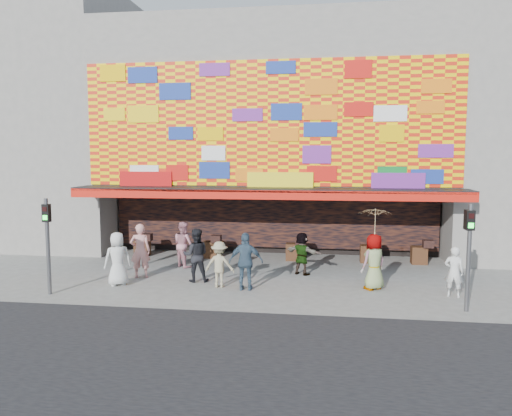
# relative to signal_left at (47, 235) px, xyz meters

# --- Properties ---
(ground) EXTENTS (90.00, 90.00, 0.00)m
(ground) POSITION_rel_signal_left_xyz_m (6.20, 1.50, -1.86)
(ground) COLOR slate
(ground) RESTS_ON ground
(road_strip) EXTENTS (30.00, 8.00, 0.02)m
(road_strip) POSITION_rel_signal_left_xyz_m (6.20, -5.00, -1.85)
(road_strip) COLOR black
(road_strip) RESTS_ON ground
(shop_building) EXTENTS (15.20, 9.40, 10.00)m
(shop_building) POSITION_rel_signal_left_xyz_m (6.20, 9.68, 3.37)
(shop_building) COLOR gray
(shop_building) RESTS_ON ground
(neighbor_left) EXTENTS (11.00, 8.00, 12.00)m
(neighbor_left) POSITION_rel_signal_left_xyz_m (-6.80, 9.50, 4.14)
(neighbor_left) COLOR gray
(neighbor_left) RESTS_ON ground
(signal_left) EXTENTS (0.22, 0.20, 3.00)m
(signal_left) POSITION_rel_signal_left_xyz_m (0.00, 0.00, 0.00)
(signal_left) COLOR #59595B
(signal_left) RESTS_ON ground
(signal_right) EXTENTS (0.22, 0.20, 3.00)m
(signal_right) POSITION_rel_signal_left_xyz_m (12.40, 0.00, 0.00)
(signal_right) COLOR #59595B
(signal_right) RESTS_ON ground
(ped_a) EXTENTS (1.04, 0.96, 1.79)m
(ped_a) POSITION_rel_signal_left_xyz_m (1.68, 1.30, -0.96)
(ped_a) COLOR silver
(ped_a) RESTS_ON ground
(ped_b) EXTENTS (0.80, 0.63, 1.93)m
(ped_b) POSITION_rel_signal_left_xyz_m (2.04, 2.41, -0.90)
(ped_b) COLOR tan
(ped_b) RESTS_ON ground
(ped_c) EXTENTS (1.02, 0.87, 1.83)m
(ped_c) POSITION_rel_signal_left_xyz_m (4.12, 2.17, -0.95)
(ped_c) COLOR black
(ped_c) RESTS_ON ground
(ped_d) EXTENTS (1.00, 0.61, 1.51)m
(ped_d) POSITION_rel_signal_left_xyz_m (5.07, 1.56, -1.11)
(ped_d) COLOR tan
(ped_d) RESTS_ON ground
(ped_e) EXTENTS (1.11, 0.52, 1.86)m
(ped_e) POSITION_rel_signal_left_xyz_m (5.99, 1.32, -0.93)
(ped_e) COLOR #395064
(ped_e) RESTS_ON ground
(ped_f) EXTENTS (1.48, 1.08, 1.54)m
(ped_f) POSITION_rel_signal_left_xyz_m (7.66, 3.68, -1.09)
(ped_f) COLOR gray
(ped_f) RESTS_ON ground
(ped_g) EXTENTS (1.05, 0.99, 1.81)m
(ped_g) POSITION_rel_signal_left_xyz_m (10.05, 1.97, -0.96)
(ped_g) COLOR gray
(ped_g) RESTS_ON ground
(ped_h) EXTENTS (0.65, 0.51, 1.56)m
(ped_h) POSITION_rel_signal_left_xyz_m (12.39, 1.44, -1.08)
(ped_h) COLOR silver
(ped_h) RESTS_ON ground
(ped_i) EXTENTS (1.09, 1.06, 1.76)m
(ped_i) POSITION_rel_signal_left_xyz_m (3.06, 4.32, -0.98)
(ped_i) COLOR #C27D89
(ped_i) RESTS_ON ground
(parasol) EXTENTS (1.35, 1.36, 1.89)m
(parasol) POSITION_rel_signal_left_xyz_m (10.05, 1.97, 0.31)
(parasol) COLOR beige
(parasol) RESTS_ON ground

